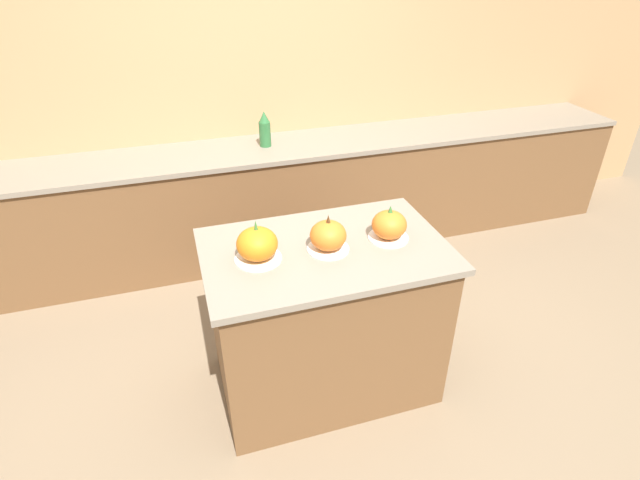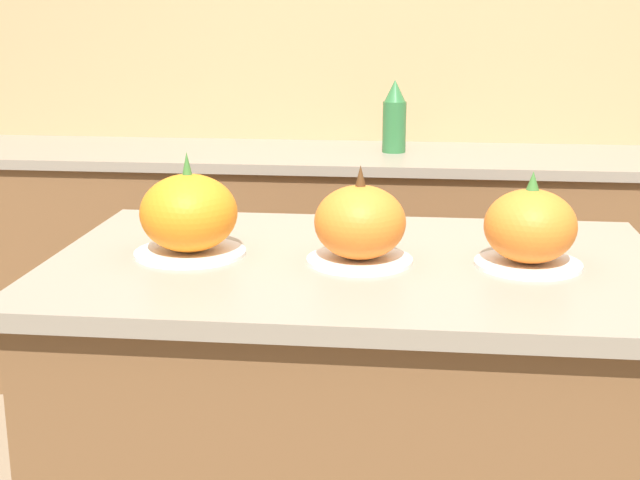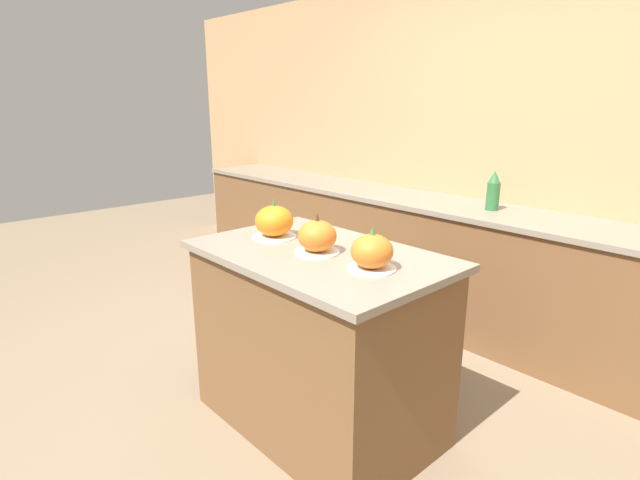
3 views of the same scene
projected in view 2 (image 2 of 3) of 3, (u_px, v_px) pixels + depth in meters
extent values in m
cube|color=tan|center=(392.00, 49.00, 3.46)|extent=(8.00, 0.06, 2.50)
cube|color=brown|center=(353.00, 475.00, 1.89)|extent=(1.16, 0.72, 0.89)
cube|color=gray|center=(356.00, 268.00, 1.78)|extent=(1.22, 0.78, 0.03)
cube|color=brown|center=(384.00, 276.00, 3.35)|extent=(6.00, 0.56, 0.86)
cube|color=gray|center=(386.00, 158.00, 3.24)|extent=(6.00, 0.60, 0.03)
cylinder|color=white|center=(191.00, 252.00, 1.81)|extent=(0.23, 0.23, 0.01)
ellipsoid|color=orange|center=(189.00, 213.00, 1.79)|extent=(0.20, 0.20, 0.16)
cone|color=#38702D|center=(187.00, 164.00, 1.77)|extent=(0.02, 0.02, 0.05)
cylinder|color=white|center=(360.00, 260.00, 1.75)|extent=(0.21, 0.21, 0.01)
ellipsoid|color=orange|center=(360.00, 222.00, 1.74)|extent=(0.18, 0.18, 0.14)
cone|color=#4C2D14|center=(361.00, 176.00, 1.71)|extent=(0.02, 0.02, 0.04)
cylinder|color=white|center=(528.00, 264.00, 1.73)|extent=(0.21, 0.21, 0.01)
ellipsoid|color=orange|center=(530.00, 226.00, 1.71)|extent=(0.18, 0.18, 0.14)
cone|color=#38702D|center=(533.00, 182.00, 1.69)|extent=(0.03, 0.03, 0.04)
cylinder|color=#2D6B38|center=(394.00, 127.00, 3.23)|extent=(0.09, 0.09, 0.18)
cone|color=#2D6B38|center=(395.00, 91.00, 3.20)|extent=(0.08, 0.08, 0.08)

